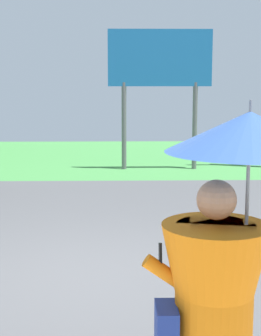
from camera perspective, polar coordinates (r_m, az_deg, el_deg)
ground_plane at (r=9.18m, az=-2.61°, el=-5.15°), size 40.00×22.00×0.20m
monk_pedestrian at (r=3.12m, az=9.52°, el=-12.80°), size 1.03×0.91×2.13m
roadside_billboard at (r=13.62m, az=3.15°, el=10.56°), size 2.60×0.12×3.50m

